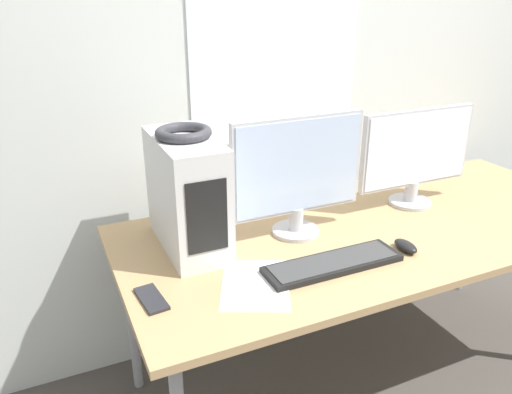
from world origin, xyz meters
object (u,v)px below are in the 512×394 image
(monitor_right_near, at_px, (416,154))
(cell_phone, at_px, (151,299))
(keyboard, at_px, (333,264))
(mouse, at_px, (406,246))
(headphones, at_px, (183,133))
(pc_tower, at_px, (187,193))
(monitor_main, at_px, (298,173))

(monitor_right_near, xyz_separation_m, cell_phone, (-1.19, -0.25, -0.22))
(keyboard, bearing_deg, cell_phone, 174.52)
(mouse, height_order, cell_phone, mouse)
(headphones, distance_m, monitor_right_near, 1.00)
(pc_tower, relative_size, monitor_right_near, 0.79)
(monitor_main, height_order, keyboard, monitor_main)
(pc_tower, distance_m, cell_phone, 0.41)
(headphones, bearing_deg, mouse, -27.72)
(monitor_main, bearing_deg, cell_phone, -160.65)
(keyboard, bearing_deg, monitor_right_near, 27.83)
(pc_tower, height_order, mouse, pc_tower)
(pc_tower, relative_size, keyboard, 0.89)
(monitor_main, bearing_deg, keyboard, -91.37)
(cell_phone, bearing_deg, monitor_main, 13.17)
(mouse, bearing_deg, headphones, 152.28)
(headphones, height_order, monitor_right_near, headphones)
(headphones, xyz_separation_m, mouse, (0.69, -0.36, -0.40))
(mouse, bearing_deg, cell_phone, 175.56)
(mouse, bearing_deg, pc_tower, 152.33)
(pc_tower, distance_m, monitor_right_near, 0.98)
(monitor_right_near, height_order, cell_phone, monitor_right_near)
(monitor_main, relative_size, monitor_right_near, 0.96)
(headphones, bearing_deg, pc_tower, -90.00)
(pc_tower, xyz_separation_m, headphones, (0.00, 0.00, 0.22))
(mouse, xyz_separation_m, cell_phone, (-0.90, 0.07, -0.01))
(pc_tower, distance_m, headphones, 0.22)
(monitor_main, bearing_deg, headphones, 168.98)
(keyboard, xyz_separation_m, mouse, (0.30, -0.01, 0.01))
(keyboard, height_order, mouse, mouse)
(monitor_main, xyz_separation_m, mouse, (0.29, -0.28, -0.23))
(monitor_main, relative_size, mouse, 5.00)
(mouse, bearing_deg, monitor_right_near, 47.60)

